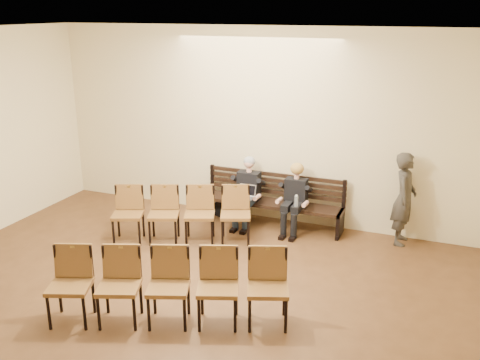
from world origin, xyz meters
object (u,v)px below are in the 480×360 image
(seated_woman, at_px, (294,202))
(bag, at_px, (226,209))
(bench, at_px, (271,213))
(chair_row_back, at_px, (168,288))
(seated_man, at_px, (247,193))
(chair_row_front, at_px, (182,215))
(water_bottle, at_px, (296,207))
(laptop, at_px, (245,199))
(passerby, at_px, (405,192))

(seated_woman, height_order, bag, seated_woman)
(bench, height_order, chair_row_back, chair_row_back)
(seated_man, height_order, bag, seated_man)
(seated_man, bearing_deg, chair_row_front, -124.10)
(bench, height_order, water_bottle, water_bottle)
(seated_man, relative_size, chair_row_front, 0.52)
(bench, bearing_deg, chair_row_back, -92.80)
(seated_woman, xyz_separation_m, chair_row_front, (-1.63, -1.10, -0.07))
(laptop, height_order, passerby, passerby)
(bench, bearing_deg, seated_woman, -14.63)
(seated_woman, bearing_deg, chair_row_front, -145.95)
(seated_man, relative_size, bag, 3.32)
(passerby, bearing_deg, chair_row_front, 111.44)
(bench, relative_size, chair_row_front, 1.13)
(water_bottle, bearing_deg, chair_row_front, -153.59)
(seated_woman, distance_m, chair_row_back, 3.41)
(bench, distance_m, water_bottle, 0.75)
(bag, height_order, chair_row_front, chair_row_front)
(bench, bearing_deg, laptop, -141.48)
(passerby, bearing_deg, bench, 92.93)
(bag, bearing_deg, chair_row_back, -77.85)
(chair_row_front, bearing_deg, laptop, 27.65)
(laptop, height_order, water_bottle, laptop)
(seated_woman, bearing_deg, bench, 165.37)
(water_bottle, bearing_deg, chair_row_back, -103.22)
(bag, bearing_deg, laptop, -36.91)
(bench, xyz_separation_m, passerby, (2.27, 0.10, 0.68))
(passerby, bearing_deg, laptop, 99.20)
(water_bottle, relative_size, passerby, 0.12)
(seated_woman, relative_size, passerby, 0.61)
(bag, distance_m, chair_row_back, 3.67)
(laptop, bearing_deg, bag, 138.71)
(laptop, relative_size, passerby, 0.17)
(passerby, distance_m, chair_row_back, 4.35)
(bag, height_order, chair_row_back, chair_row_back)
(bag, distance_m, passerby, 3.30)
(water_bottle, relative_size, chair_row_front, 0.09)
(water_bottle, bearing_deg, seated_man, 166.21)
(seated_woman, relative_size, chair_row_front, 0.48)
(seated_woman, relative_size, laptop, 3.59)
(seated_man, height_order, laptop, seated_man)
(chair_row_back, bearing_deg, bench, 66.74)
(laptop, xyz_separation_m, bag, (-0.55, 0.41, -0.43))
(bench, distance_m, chair_row_back, 3.49)
(seated_man, relative_size, chair_row_back, 0.40)
(passerby, height_order, chair_row_back, passerby)
(chair_row_front, bearing_deg, chair_row_back, -87.70)
(seated_woman, bearing_deg, bag, 171.06)
(seated_man, distance_m, chair_row_back, 3.37)
(bench, height_order, laptop, laptop)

